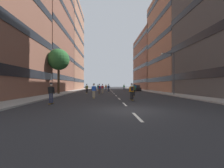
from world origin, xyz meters
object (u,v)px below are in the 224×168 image
street_tree_near (59,60)px  skater_7 (124,87)px  skater_9 (87,88)px  skater_3 (106,87)px  skater_2 (109,87)px  skater_5 (134,89)px  skater_10 (134,88)px  skater_11 (51,92)px  skater_4 (132,91)px  streetlamp_right (171,69)px  skater_12 (94,90)px  parked_car_near (136,88)px  skater_8 (102,88)px  skater_0 (135,87)px  skater_1 (98,87)px  skater_6 (99,88)px

street_tree_near → skater_7: (13.36, 19.87, -4.79)m
skater_9 → skater_3: bearing=75.5°
skater_2 → skater_5: 12.76m
skater_3 → skater_10: (6.24, -10.09, 0.00)m
skater_2 → skater_11: same height
skater_7 → skater_3: bearing=-160.2°
skater_4 → skater_7: 30.15m
skater_3 → skater_11: size_ratio=1.00×
skater_9 → skater_10: bearing=23.4°
skater_11 → skater_5: bearing=43.8°
streetlamp_right → skater_3: (-10.09, 20.35, -3.15)m
skater_9 → skater_11: (-0.99, -16.36, -0.03)m
skater_7 → skater_12: bearing=-104.5°
street_tree_near → skater_2: street_tree_near is taller
skater_4 → skater_5: size_ratio=1.00×
street_tree_near → skater_9: 7.28m
parked_car_near → skater_2: size_ratio=2.47×
skater_4 → skater_12: (-4.11, 2.91, -0.03)m
skater_11 → street_tree_near: bearing=104.1°
skater_9 → skater_11: bearing=-93.5°
streetlamp_right → skater_12: size_ratio=3.65×
street_tree_near → skater_9: bearing=39.9°
skater_8 → skater_5: bearing=-64.1°
skater_0 → skater_12: same height
skater_7 → skater_11: 34.23m
skater_3 → skater_8: 13.41m
skater_9 → skater_12: bearing=-78.7°
parked_car_near → skater_9: bearing=-135.6°
skater_4 → skater_10: size_ratio=1.00×
streetlamp_right → skater_11: bearing=-144.9°
skater_2 → skater_7: same height
skater_5 → skater_12: 5.89m
skater_4 → skater_5: bearing=77.4°
skater_8 → skater_9: same height
skater_0 → skater_2: size_ratio=1.00×
skater_8 → skater_1: bearing=97.5°
skater_3 → skater_0: bearing=-47.2°
skater_11 → skater_12: 6.41m
street_tree_near → skater_11: 14.07m
parked_car_near → skater_2: bearing=-135.3°
skater_4 → skater_7: bearing=84.5°
street_tree_near → skater_2: bearing=42.0°
skater_8 → skater_10: size_ratio=1.00×
street_tree_near → skater_2: (8.47, 7.61, -4.76)m
skater_0 → skater_6: 12.79m
skater_2 → skater_4: size_ratio=1.00×
skater_10 → skater_12: (-7.83, -15.07, 0.00)m
skater_9 → skater_0: bearing=32.7°
skater_3 → skater_10: same height
skater_5 → skater_9: 11.13m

